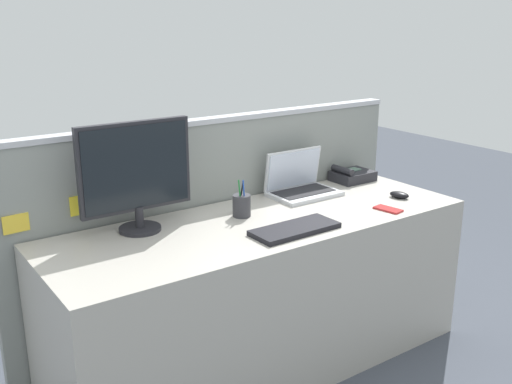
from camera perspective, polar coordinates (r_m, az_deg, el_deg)
name	(u,v)px	position (r m, az deg, el deg)	size (l,w,h in m)	color
ground_plane	(262,362)	(2.97, 0.58, -15.92)	(10.00, 10.00, 0.00)	#424751
desk	(262,294)	(2.79, 0.60, -9.71)	(1.96, 0.67, 0.72)	#ADA89E
cubicle_divider	(218,228)	(3.00, -3.61, -3.49)	(2.14, 0.08, 1.13)	gray
desktop_monitor	(136,172)	(2.51, -11.42, 1.91)	(0.49, 0.18, 0.47)	#232328
laptop	(300,184)	(3.03, 4.21, 0.81)	(0.34, 0.23, 0.22)	silver
desk_phone	(352,175)	(3.31, 9.13, 1.58)	(0.22, 0.17, 0.09)	#232328
keyboard_main	(295,229)	(2.52, 3.74, -3.55)	(0.39, 0.16, 0.02)	black
computer_mouse_right_hand	(399,195)	(3.05, 13.54, -0.27)	(0.06, 0.10, 0.03)	black
pen_cup	(242,205)	(2.69, -1.39, -1.29)	(0.08, 0.08, 0.18)	#333338
cell_phone_red_case	(388,209)	(2.85, 12.51, -1.62)	(0.06, 0.13, 0.01)	#B22323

